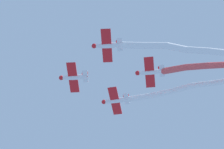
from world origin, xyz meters
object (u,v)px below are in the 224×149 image
airplane_right_wing (115,100)px  airplane_slot (150,72)px  airplane_left_wing (107,45)px  airplane_lead (73,77)px

airplane_right_wing → airplane_slot: (2.83, -7.54, -0.50)m
airplane_left_wing → airplane_right_wing: 11.41m
airplane_left_wing → airplane_slot: size_ratio=1.01×
airplane_left_wing → airplane_right_wing: size_ratio=1.02×
airplane_right_wing → airplane_slot: 8.07m
airplane_left_wing → airplane_slot: bearing=-138.2°
airplane_lead → airplane_right_wing: bearing=-137.6°
airplane_lead → airplane_right_wing: airplane_right_wing is taller
airplane_right_wing → airplane_left_wing: bearing=93.5°
airplane_slot → airplane_left_wing: bearing=45.1°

